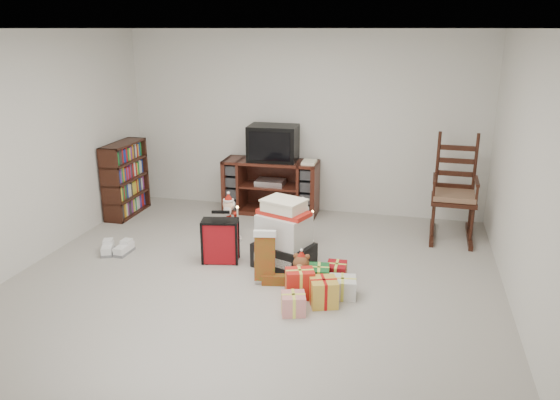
# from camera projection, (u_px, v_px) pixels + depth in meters

# --- Properties ---
(room) EXTENTS (5.01, 5.01, 2.51)m
(room) POSITION_uv_depth(u_px,v_px,m) (251.00, 165.00, 5.23)
(room) COLOR #A8A49A
(room) RESTS_ON ground
(tv_stand) EXTENTS (1.32, 0.48, 0.75)m
(tv_stand) POSITION_uv_depth(u_px,v_px,m) (271.00, 187.00, 7.65)
(tv_stand) COLOR #4D1E16
(tv_stand) RESTS_ON floor
(bookshelf) EXTENTS (0.28, 0.83, 1.02)m
(bookshelf) POSITION_uv_depth(u_px,v_px,m) (126.00, 180.00, 7.55)
(bookshelf) COLOR #35140E
(bookshelf) RESTS_ON floor
(rocking_chair) EXTENTS (0.56, 0.90, 1.33)m
(rocking_chair) POSITION_uv_depth(u_px,v_px,m) (453.00, 201.00, 6.78)
(rocking_chair) COLOR #35140E
(rocking_chair) RESTS_ON floor
(gift_pile) EXTENTS (0.72, 0.62, 0.76)m
(gift_pile) POSITION_uv_depth(u_px,v_px,m) (284.00, 238.00, 5.90)
(gift_pile) COLOR black
(gift_pile) RESTS_ON floor
(red_suitcase) EXTENTS (0.41, 0.27, 0.58)m
(red_suitcase) POSITION_uv_depth(u_px,v_px,m) (220.00, 241.00, 6.04)
(red_suitcase) COLOR maroon
(red_suitcase) RESTS_ON floor
(stocking) EXTENTS (0.28, 0.16, 0.57)m
(stocking) POSITION_uv_depth(u_px,v_px,m) (265.00, 257.00, 5.53)
(stocking) COLOR #0B6B17
(stocking) RESTS_ON floor
(teddy_bear) EXTENTS (0.24, 0.22, 0.36)m
(teddy_bear) POSITION_uv_depth(u_px,v_px,m) (301.00, 273.00, 5.47)
(teddy_bear) COLOR brown
(teddy_bear) RESTS_ON floor
(santa_figurine) EXTENTS (0.28, 0.27, 0.58)m
(santa_figurine) POSITION_uv_depth(u_px,v_px,m) (303.00, 226.00, 6.58)
(santa_figurine) COLOR maroon
(santa_figurine) RESTS_ON floor
(mrs_claus_figurine) EXTENTS (0.30, 0.28, 0.61)m
(mrs_claus_figurine) POSITION_uv_depth(u_px,v_px,m) (229.00, 223.00, 6.65)
(mrs_claus_figurine) COLOR maroon
(mrs_claus_figurine) RESTS_ON floor
(sneaker_pair) EXTENTS (0.37, 0.32, 0.11)m
(sneaker_pair) POSITION_uv_depth(u_px,v_px,m) (116.00, 249.00, 6.33)
(sneaker_pair) COLOR white
(sneaker_pair) RESTS_ON floor
(gift_cluster) EXTENTS (0.70, 0.97, 0.24)m
(gift_cluster) POSITION_uv_depth(u_px,v_px,m) (319.00, 285.00, 5.31)
(gift_cluster) COLOR red
(gift_cluster) RESTS_ON floor
(crt_television) EXTENTS (0.68, 0.51, 0.49)m
(crt_television) POSITION_uv_depth(u_px,v_px,m) (273.00, 143.00, 7.49)
(crt_television) COLOR black
(crt_television) RESTS_ON tv_stand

